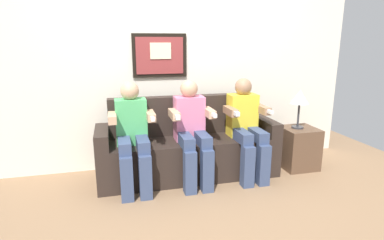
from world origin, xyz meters
name	(u,v)px	position (x,y,z in m)	size (l,w,h in m)	color
ground_plane	(195,187)	(0.00, 0.00, 0.00)	(5.74, 5.74, 0.00)	#8C6B4C
back_wall_assembly	(179,59)	(-0.01, 0.76, 1.30)	(4.41, 0.10, 2.60)	silver
couch	(188,149)	(0.00, 0.33, 0.31)	(2.01, 0.58, 0.90)	#2D231E
person_on_left	(132,132)	(-0.63, 0.16, 0.61)	(0.46, 0.56, 1.11)	#4CB266
person_in_middle	(192,128)	(0.00, 0.16, 0.61)	(0.46, 0.56, 1.11)	pink
person_on_right	(246,125)	(0.63, 0.16, 0.61)	(0.46, 0.56, 1.11)	yellow
side_table_right	(298,148)	(1.36, 0.22, 0.25)	(0.40, 0.40, 0.50)	brown
table_lamp	(300,99)	(1.33, 0.23, 0.86)	(0.22, 0.22, 0.46)	#333338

